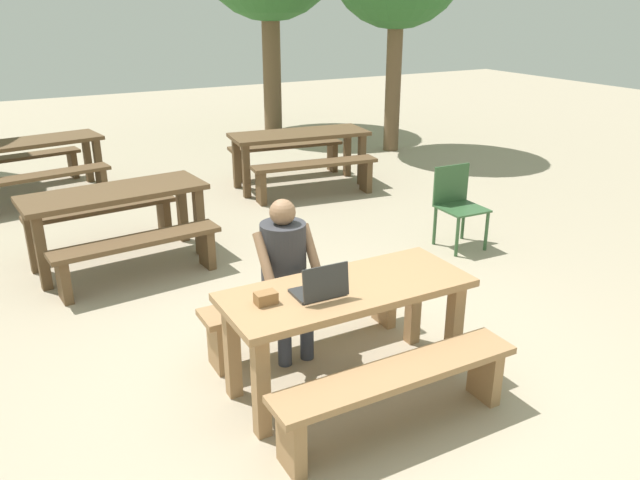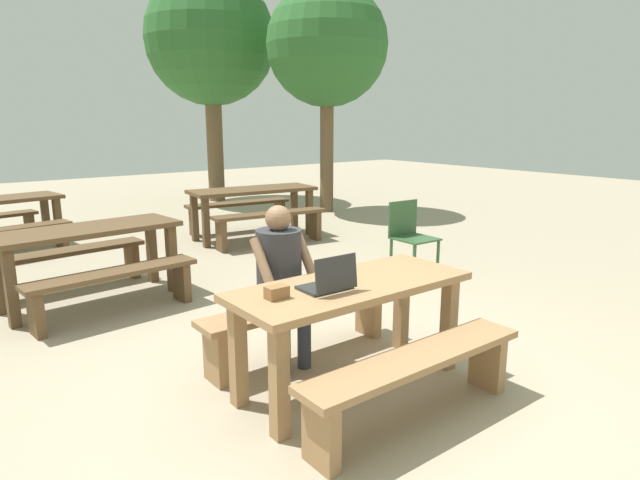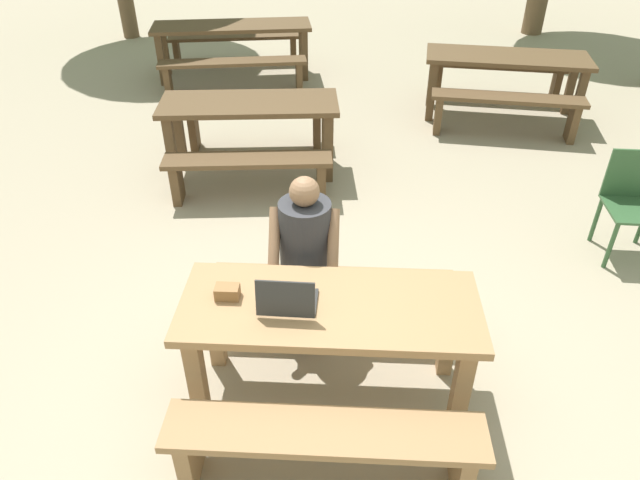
# 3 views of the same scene
# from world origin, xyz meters

# --- Properties ---
(ground_plane) EXTENTS (30.00, 30.00, 0.00)m
(ground_plane) POSITION_xyz_m (0.00, 0.00, 0.00)
(ground_plane) COLOR tan
(picnic_table_front) EXTENTS (1.66, 0.67, 0.73)m
(picnic_table_front) POSITION_xyz_m (0.00, 0.00, 0.60)
(picnic_table_front) COLOR #9E754C
(picnic_table_front) RESTS_ON ground
(bench_near) EXTENTS (1.62, 0.30, 0.43)m
(bench_near) POSITION_xyz_m (0.00, -0.59, 0.32)
(bench_near) COLOR #9E754C
(bench_near) RESTS_ON ground
(bench_far) EXTENTS (1.62, 0.30, 0.43)m
(bench_far) POSITION_xyz_m (0.00, 0.59, 0.32)
(bench_far) COLOR #9E754C
(bench_far) RESTS_ON ground
(laptop) EXTENTS (0.32, 0.25, 0.24)m
(laptop) POSITION_xyz_m (-0.23, -0.05, 0.79)
(laptop) COLOR #2D2D2D
(laptop) RESTS_ON picnic_table_front
(small_pouch) EXTENTS (0.13, 0.09, 0.08)m
(small_pouch) POSITION_xyz_m (-0.57, 0.03, 0.77)
(small_pouch) COLOR olive
(small_pouch) RESTS_ON picnic_table_front
(person_seated) EXTENTS (0.44, 0.42, 1.19)m
(person_seated) POSITION_xyz_m (-0.18, 0.56, 0.70)
(person_seated) COLOR #333847
(person_seated) RESTS_ON ground
(plastic_chair) EXTENTS (0.46, 0.46, 0.85)m
(plastic_chair) POSITION_xyz_m (2.35, 1.67, 0.46)
(plastic_chair) COLOR #335933
(plastic_chair) RESTS_ON ground
(picnic_table_mid) EXTENTS (1.95, 0.91, 0.76)m
(picnic_table_mid) POSITION_xyz_m (1.91, 4.48, 0.64)
(picnic_table_mid) COLOR brown
(picnic_table_mid) RESTS_ON ground
(bench_mid_south) EXTENTS (1.71, 0.49, 0.48)m
(bench_mid_south) POSITION_xyz_m (1.85, 3.90, 0.36)
(bench_mid_south) COLOR brown
(bench_mid_south) RESTS_ON ground
(bench_mid_north) EXTENTS (1.71, 0.49, 0.48)m
(bench_mid_north) POSITION_xyz_m (1.98, 5.06, 0.36)
(bench_mid_north) COLOR brown
(bench_mid_north) RESTS_ON ground
(picnic_table_distant) EXTENTS (1.77, 0.82, 0.75)m
(picnic_table_distant) POSITION_xyz_m (-0.90, 2.89, 0.62)
(picnic_table_distant) COLOR brown
(picnic_table_distant) RESTS_ON ground
(bench_distant_south) EXTENTS (1.57, 0.44, 0.44)m
(bench_distant_south) POSITION_xyz_m (-0.84, 2.32, 0.32)
(bench_distant_south) COLOR brown
(bench_distant_south) RESTS_ON ground
(bench_distant_north) EXTENTS (1.57, 0.44, 0.44)m
(bench_distant_north) POSITION_xyz_m (-0.95, 3.46, 0.32)
(bench_distant_north) COLOR brown
(bench_distant_north) RESTS_ON ground
(tree_left) EXTENTS (2.74, 2.74, 4.78)m
(tree_left) POSITION_xyz_m (3.28, 8.36, 3.38)
(tree_left) COLOR brown
(tree_left) RESTS_ON ground
(tree_right) EXTENTS (2.26, 2.26, 4.25)m
(tree_right) POSITION_xyz_m (4.32, 5.73, 3.09)
(tree_right) COLOR brown
(tree_right) RESTS_ON ground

